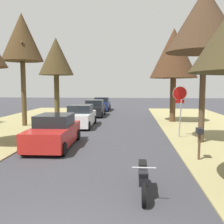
% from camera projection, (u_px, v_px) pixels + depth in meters
% --- Properties ---
extents(stop_sign_far, '(0.81, 0.72, 2.91)m').
position_uv_depth(stop_sign_far, '(180.00, 101.00, 14.89)').
color(stop_sign_far, '#9EA0A5').
rests_on(stop_sign_far, grass_verge_right).
extents(street_tree_right_mid_a, '(3.80, 3.80, 7.82)m').
position_uv_depth(street_tree_right_mid_a, '(205.00, 20.00, 13.10)').
color(street_tree_right_mid_a, '#4D3928').
rests_on(street_tree_right_mid_a, grass_verge_right).
extents(street_tree_right_mid_b, '(3.80, 3.80, 7.49)m').
position_uv_depth(street_tree_right_mid_b, '(174.00, 54.00, 21.01)').
color(street_tree_right_mid_b, '#513622').
rests_on(street_tree_right_mid_b, grass_verge_right).
extents(street_tree_left_mid_b, '(2.98, 2.98, 8.10)m').
position_uv_depth(street_tree_left_mid_b, '(22.00, 38.00, 18.75)').
color(street_tree_left_mid_b, brown).
rests_on(street_tree_left_mid_b, grass_verge_left).
extents(street_tree_left_far, '(3.43, 3.43, 7.64)m').
position_uv_depth(street_tree_left_far, '(56.00, 57.00, 25.86)').
color(street_tree_left_far, '#4D4125').
rests_on(street_tree_left_far, grass_verge_left).
extents(parked_sedan_red, '(2.03, 4.44, 1.57)m').
position_uv_depth(parked_sedan_red, '(54.00, 132.00, 12.85)').
color(parked_sedan_red, red).
rests_on(parked_sedan_red, ground).
extents(parked_sedan_white, '(2.03, 4.44, 1.57)m').
position_uv_depth(parked_sedan_white, '(80.00, 117.00, 19.27)').
color(parked_sedan_white, white).
rests_on(parked_sedan_white, ground).
extents(parked_sedan_black, '(2.03, 4.44, 1.57)m').
position_uv_depth(parked_sedan_black, '(94.00, 109.00, 25.94)').
color(parked_sedan_black, black).
rests_on(parked_sedan_black, ground).
extents(parked_sedan_navy, '(2.03, 4.44, 1.57)m').
position_uv_depth(parked_sedan_navy, '(102.00, 104.00, 31.75)').
color(parked_sedan_navy, navy).
rests_on(parked_sedan_navy, ground).
extents(parked_motorcycle, '(0.60, 2.05, 0.97)m').
position_uv_depth(parked_motorcycle, '(143.00, 177.00, 7.22)').
color(parked_motorcycle, black).
rests_on(parked_motorcycle, ground).
extents(curbside_mailbox, '(0.22, 0.44, 1.27)m').
position_uv_depth(curbside_mailbox, '(200.00, 135.00, 10.38)').
color(curbside_mailbox, brown).
rests_on(curbside_mailbox, grass_verge_right).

